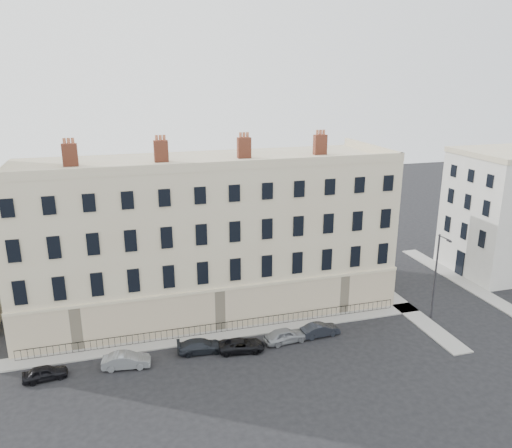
# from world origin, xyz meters

# --- Properties ---
(ground) EXTENTS (160.00, 160.00, 0.00)m
(ground) POSITION_xyz_m (0.00, 0.00, 0.00)
(ground) COLOR black
(ground) RESTS_ON ground
(terrace) EXTENTS (36.22, 12.22, 17.00)m
(terrace) POSITION_xyz_m (-5.97, 11.97, 7.50)
(terrace) COLOR #C7B594
(terrace) RESTS_ON ground
(adjacent_building) EXTENTS (10.00, 10.00, 14.00)m
(adjacent_building) POSITION_xyz_m (29.00, 11.00, 7.00)
(adjacent_building) COLOR beige
(adjacent_building) RESTS_ON ground
(pavement_terrace) EXTENTS (48.00, 2.00, 0.12)m
(pavement_terrace) POSITION_xyz_m (-10.00, 5.00, 0.06)
(pavement_terrace) COLOR gray
(pavement_terrace) RESTS_ON ground
(pavement_east_return) EXTENTS (2.00, 24.00, 0.12)m
(pavement_east_return) POSITION_xyz_m (13.00, 8.00, 0.06)
(pavement_east_return) COLOR gray
(pavement_east_return) RESTS_ON ground
(pavement_adjacent) EXTENTS (2.00, 20.00, 0.12)m
(pavement_adjacent) POSITION_xyz_m (23.00, 10.00, 0.06)
(pavement_adjacent) COLOR gray
(pavement_adjacent) RESTS_ON ground
(railings) EXTENTS (35.00, 0.04, 0.96)m
(railings) POSITION_xyz_m (-6.00, 5.40, 0.55)
(railings) COLOR black
(railings) RESTS_ON ground
(car_a) EXTENTS (3.49, 1.74, 1.14)m
(car_a) POSITION_xyz_m (-20.80, 2.11, 0.57)
(car_a) COLOR black
(car_a) RESTS_ON ground
(car_b) EXTENTS (3.99, 1.82, 1.27)m
(car_b) POSITION_xyz_m (-14.64, 2.04, 0.63)
(car_b) COLOR slate
(car_b) RESTS_ON ground
(car_c) EXTENTS (4.16, 1.95, 1.17)m
(car_c) POSITION_xyz_m (-8.42, 2.64, 0.59)
(car_c) COLOR black
(car_c) RESTS_ON ground
(car_d) EXTENTS (4.18, 2.35, 1.10)m
(car_d) POSITION_xyz_m (-5.02, 1.84, 0.55)
(car_d) COLOR black
(car_d) RESTS_ON ground
(car_e) EXTENTS (3.97, 1.91, 1.31)m
(car_e) POSITION_xyz_m (-0.90, 2.22, 0.65)
(car_e) COLOR gray
(car_e) RESTS_ON ground
(car_f) EXTENTS (3.68, 1.48, 1.19)m
(car_f) POSITION_xyz_m (2.50, 2.40, 0.59)
(car_f) COLOR black
(car_f) RESTS_ON ground
(streetlamp) EXTENTS (0.28, 1.86, 8.59)m
(streetlamp) POSITION_xyz_m (14.32, 2.51, 4.76)
(streetlamp) COLOR #343339
(streetlamp) RESTS_ON ground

